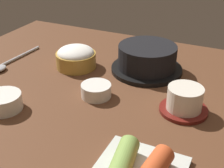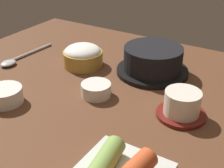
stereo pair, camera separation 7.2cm
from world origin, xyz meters
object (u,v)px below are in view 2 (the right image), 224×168
Objects in this scene: rice_bowl at (83,55)px; spoon at (16,59)px; tea_cup_with_saucer at (182,105)px; side_bowl_near at (5,95)px; stone_pot at (153,60)px; banchan_cup_center at (96,89)px.

rice_bowl is 19.95cm from spoon.
rice_bowl reaches higher than spoon.
tea_cup_with_saucer reaches higher than side_bowl_near.
rice_bowl reaches higher than side_bowl_near.
side_bowl_near is (-21.90, -30.90, -1.70)cm from stone_pot.
side_bowl_near is (-15.73, -13.23, 0.25)cm from banchan_cup_center.
rice_bowl is at bearing 163.71° from tea_cup_with_saucer.
stone_pot is 2.73× the size of banchan_cup_center.
spoon is (-30.47, 3.77, -1.06)cm from banchan_cup_center.
spoon is (-14.74, 17.00, -1.31)cm from side_bowl_near.
stone_pot is at bearing 70.75° from banchan_cup_center.
rice_bowl is at bearing 23.78° from spoon.
banchan_cup_center is at bearing -109.25° from stone_pot.
tea_cup_with_saucer is 0.52× the size of spoon.
stone_pot is 0.95× the size of spoon.
stone_pot is 1.83× the size of tea_cup_with_saucer.
spoon is (-50.46, 1.46, -2.15)cm from tea_cup_with_saucer.
rice_bowl is 33.69cm from tea_cup_with_saucer.
banchan_cup_center is 0.88× the size of side_bowl_near.
rice_bowl reaches higher than banchan_cup_center.
stone_pot is at bearing 131.98° from tea_cup_with_saucer.
tea_cup_with_saucer reaches higher than spoon.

